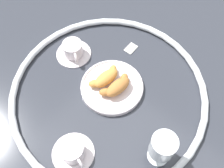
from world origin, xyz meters
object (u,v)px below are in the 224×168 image
coffee_cup_near (73,50)px  coffee_cup_far (73,151)px  croissant_large (117,87)px  sugar_packet (131,48)px  croissant_small (106,78)px  juice_glass_left (162,147)px  pastry_plate (112,87)px

coffee_cup_near → coffee_cup_far: bearing=-135.2°
croissant_large → coffee_cup_far: same height
croissant_large → sugar_packet: (0.19, 0.09, -0.04)m
croissant_small → juice_glass_left: (-0.09, -0.30, 0.05)m
coffee_cup_far → juice_glass_left: bearing=-50.4°
croissant_large → coffee_cup_far: 0.27m
croissant_small → coffee_cup_near: (0.02, 0.18, -0.01)m
croissant_small → coffee_cup_far: (-0.26, -0.10, -0.01)m
juice_glass_left → coffee_cup_near: bearing=77.3°
pastry_plate → juice_glass_left: 0.30m
coffee_cup_near → pastry_plate: bearing=-94.8°
croissant_small → pastry_plate: bearing=-91.3°
juice_glass_left → sugar_packet: bearing=50.1°
pastry_plate → croissant_small: bearing=88.7°
coffee_cup_far → juice_glass_left: size_ratio=0.97×
juice_glass_left → coffee_cup_far: bearing=129.6°
pastry_plate → coffee_cup_far: size_ratio=1.67×
coffee_cup_far → sugar_packet: 0.47m
sugar_packet → coffee_cup_far: bearing=-166.7°
pastry_plate → coffee_cup_near: size_ratio=1.67×
croissant_large → sugar_packet: bearing=24.8°
croissant_small → coffee_cup_far: 0.28m
pastry_plate → coffee_cup_near: 0.21m
coffee_cup_near → sugar_packet: 0.23m
pastry_plate → sugar_packet: pastry_plate is taller
croissant_small → coffee_cup_near: size_ratio=1.00×
croissant_large → coffee_cup_far: bearing=-171.2°
pastry_plate → coffee_cup_near: bearing=85.2°
croissant_large → coffee_cup_near: same height
croissant_small → sugar_packet: 0.19m
croissant_large → coffee_cup_near: size_ratio=1.00×
croissant_small → juice_glass_left: bearing=-107.0°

